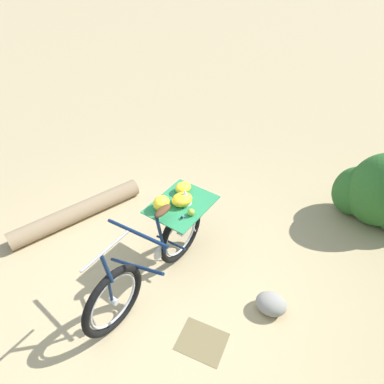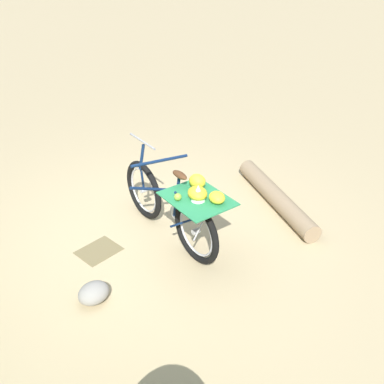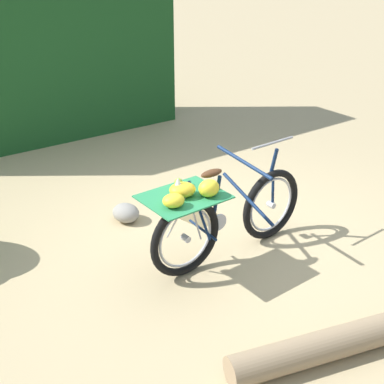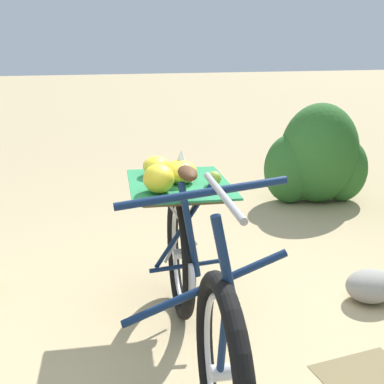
{
  "view_description": "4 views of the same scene",
  "coord_description": "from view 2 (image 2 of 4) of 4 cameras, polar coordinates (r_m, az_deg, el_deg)",
  "views": [
    {
      "loc": [
        1.02,
        -1.75,
        3.12
      ],
      "look_at": [
        -0.12,
        0.78,
        0.88
      ],
      "focal_mm": 31.99,
      "sensor_mm": 36.0,
      "label": 1
    },
    {
      "loc": [
        2.69,
        3.28,
        3.16
      ],
      "look_at": [
        -0.13,
        0.64,
        0.86
      ],
      "focal_mm": 43.05,
      "sensor_mm": 36.0,
      "label": 2
    },
    {
      "loc": [
        -2.8,
        3.46,
        2.68
      ],
      "look_at": [
        -0.16,
        0.53,
        0.76
      ],
      "focal_mm": 47.91,
      "sensor_mm": 36.0,
      "label": 3
    },
    {
      "loc": [
        -0.98,
        -1.71,
        1.47
      ],
      "look_at": [
        -0.13,
        0.6,
        0.74
      ],
      "focal_mm": 44.4,
      "sensor_mm": 36.0,
      "label": 4
    }
  ],
  "objects": [
    {
      "name": "leaf_litter_patch",
      "position": [
        5.23,
        -11.48,
        -7.14
      ],
      "size": [
        0.44,
        0.36,
        0.01
      ],
      "primitive_type": "cube",
      "color": "olive",
      "rests_on": "ground_plane"
    },
    {
      "name": "ground_plane",
      "position": [
        5.29,
        -6.07,
        -6.18
      ],
      "size": [
        60.0,
        60.0,
        0.0
      ],
      "primitive_type": "plane",
      "color": "tan"
    },
    {
      "name": "path_stone",
      "position": [
        4.58,
        -12.09,
        -12.13
      ],
      "size": [
        0.31,
        0.26,
        0.2
      ],
      "primitive_type": "ellipsoid",
      "color": "gray",
      "rests_on": "ground_plane"
    },
    {
      "name": "fallen_log",
      "position": [
        5.95,
        10.37,
        -0.63
      ],
      "size": [
        1.0,
        1.64,
        0.23
      ],
      "primitive_type": "cylinder",
      "rotation": [
        0.0,
        1.57,
        1.09
      ],
      "color": "#937A5B",
      "rests_on": "ground_plane"
    },
    {
      "name": "bicycle",
      "position": [
        5.01,
        -2.22,
        -1.62
      ],
      "size": [
        0.81,
        1.8,
        1.03
      ],
      "rotation": [
        0.0,
        0.0,
        -1.76
      ],
      "color": "black",
      "rests_on": "ground_plane"
    }
  ]
}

